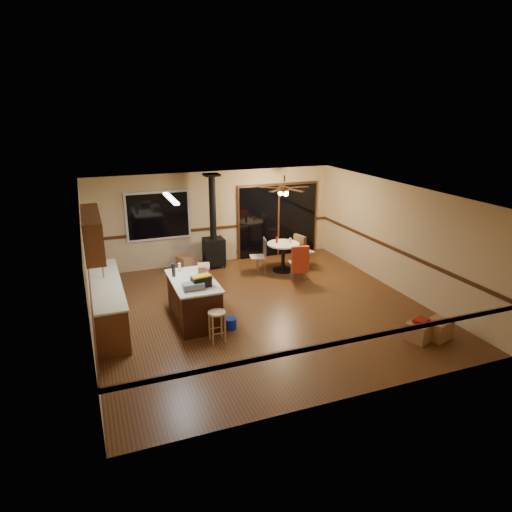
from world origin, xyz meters
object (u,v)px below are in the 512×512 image
blue_bucket (230,323)px  box_under_window (188,263)px  wood_stove (214,242)px  toolbox_grey (193,286)px  toolbox_black (201,282)px  chair_near (300,259)px  dining_table (283,252)px  bar_stool (217,327)px  box_corner_b (438,329)px  box_corner_a (420,331)px  kitchen_island (194,300)px  chair_right (300,248)px  chair_left (262,252)px

blue_bucket → box_under_window: 3.73m
wood_stove → toolbox_grey: (-1.40, -3.53, 0.24)m
toolbox_black → chair_near: 3.41m
dining_table → bar_stool: bearing=-131.4°
toolbox_black → box_corner_b: (4.15, -2.04, -0.82)m
toolbox_grey → toolbox_black: size_ratio=1.09×
box_under_window → box_corner_a: bearing=-59.0°
toolbox_black → chair_near: (2.96, 1.63, -0.41)m
toolbox_black → bar_stool: 0.95m
box_corner_b → kitchen_island: bearing=149.8°
kitchen_island → dining_table: (2.97, 2.09, 0.08)m
wood_stove → dining_table: size_ratio=2.89×
chair_right → box_under_window: chair_right is taller
bar_stool → dining_table: bearing=48.6°
kitchen_island → wood_stove: bearing=66.9°
box_corner_b → blue_bucket: bearing=153.3°
wood_stove → box_corner_b: bearing=-62.1°
box_corner_a → bar_stool: bearing=159.9°
toolbox_grey → dining_table: size_ratio=0.47×
chair_right → box_corner_b: bearing=-80.9°
toolbox_black → dining_table: (2.90, 2.51, -0.48)m
kitchen_island → box_corner_a: (3.85, -2.39, -0.27)m
chair_right → box_corner_a: (0.36, -4.49, -0.41)m
blue_bucket → box_corner_a: 3.71m
chair_left → box_under_window: 2.08m
bar_stool → blue_bucket: size_ratio=2.33×
blue_bucket → box_corner_a: box_corner_a is taller
toolbox_black → bar_stool: (0.12, -0.63, -0.70)m
blue_bucket → box_corner_b: size_ratio=0.57×
dining_table → box_under_window: (-2.41, 1.01, -0.33)m
kitchen_island → box_corner_b: bearing=-30.2°
toolbox_black → blue_bucket: bearing=-22.2°
wood_stove → box_under_window: size_ratio=5.07×
kitchen_island → box_corner_b: 4.89m
toolbox_grey → blue_bucket: (0.69, -0.14, -0.85)m
chair_left → chair_near: same height
toolbox_black → dining_table: bearing=40.9°
blue_bucket → dining_table: size_ratio=0.30×
kitchen_island → toolbox_grey: size_ratio=4.06×
kitchen_island → box_under_window: size_ratio=3.38×
toolbox_black → blue_bucket: size_ratio=1.44×
dining_table → toolbox_grey: bearing=-140.0°
box_under_window → box_corner_b: 6.65m
toolbox_black → chair_near: toolbox_black is taller
wood_stove → chair_right: bearing=-23.4°
toolbox_black → chair_right: bearing=36.4°
blue_bucket → dining_table: (2.38, 2.72, 0.42)m
box_under_window → box_corner_b: box_under_window is taller
wood_stove → chair_left: size_ratio=4.89×
box_corner_a → box_corner_b: 0.38m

